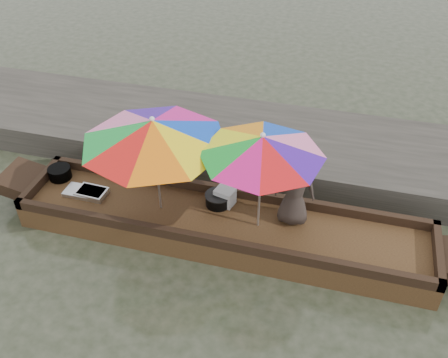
% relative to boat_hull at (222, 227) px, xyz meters
% --- Properties ---
extents(water, '(80.00, 80.00, 0.00)m').
position_rel_boat_hull_xyz_m(water, '(0.00, 0.00, -0.17)').
color(water, '#242C1B').
rests_on(water, ground).
extents(dock, '(22.00, 2.20, 0.50)m').
position_rel_boat_hull_xyz_m(dock, '(0.00, 2.20, 0.08)').
color(dock, '#2D2B26').
rests_on(dock, ground).
extents(boat_hull, '(6.00, 1.20, 0.35)m').
position_rel_boat_hull_xyz_m(boat_hull, '(0.00, 0.00, 0.00)').
color(boat_hull, '#311F11').
rests_on(boat_hull, water).
extents(cooking_pot, '(0.36, 0.36, 0.19)m').
position_rel_boat_hull_xyz_m(cooking_pot, '(-2.75, 0.26, 0.27)').
color(cooking_pot, black).
rests_on(cooking_pot, boat_hull).
extents(tray_crayfish, '(0.46, 0.33, 0.09)m').
position_rel_boat_hull_xyz_m(tray_crayfish, '(-2.06, -0.01, 0.22)').
color(tray_crayfish, silver).
rests_on(tray_crayfish, boat_hull).
extents(tray_scallop, '(0.45, 0.31, 0.06)m').
position_rel_boat_hull_xyz_m(tray_scallop, '(-2.27, -0.01, 0.21)').
color(tray_scallop, silver).
rests_on(tray_scallop, boat_hull).
extents(charcoal_grill, '(0.37, 0.37, 0.17)m').
position_rel_boat_hull_xyz_m(charcoal_grill, '(-0.14, 0.29, 0.26)').
color(charcoal_grill, black).
rests_on(charcoal_grill, boat_hull).
extents(supply_bag, '(0.33, 0.28, 0.26)m').
position_rel_boat_hull_xyz_m(supply_bag, '(-0.05, 0.34, 0.30)').
color(supply_bag, silver).
rests_on(supply_bag, boat_hull).
extents(vendor, '(0.59, 0.40, 1.16)m').
position_rel_boat_hull_xyz_m(vendor, '(0.97, 0.24, 0.75)').
color(vendor, '#2F2622').
rests_on(vendor, boat_hull).
extents(umbrella_bow, '(2.10, 2.10, 1.55)m').
position_rel_boat_hull_xyz_m(umbrella_bow, '(-0.94, 0.00, 0.95)').
color(umbrella_bow, blue).
rests_on(umbrella_bow, boat_hull).
extents(umbrella_stern, '(1.91, 1.91, 1.55)m').
position_rel_boat_hull_xyz_m(umbrella_stern, '(0.53, 0.00, 0.95)').
color(umbrella_stern, pink).
rests_on(umbrella_stern, boat_hull).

